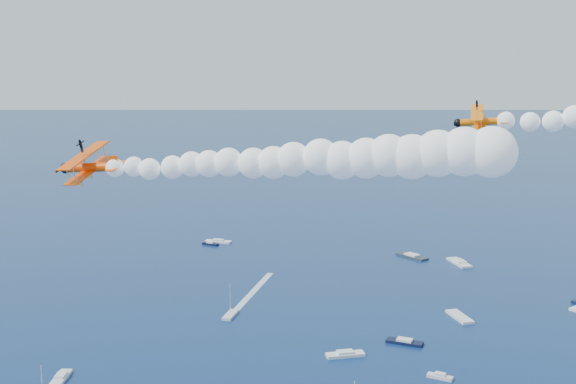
% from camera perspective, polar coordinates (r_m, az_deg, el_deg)
% --- Properties ---
extents(biplane_lead, '(8.00, 9.23, 6.29)m').
position_cam_1_polar(biplane_lead, '(97.16, 14.47, 5.18)').
color(biplane_lead, '#FE6E05').
extents(biplane_trail, '(9.94, 11.70, 8.56)m').
position_cam_1_polar(biplane_trail, '(95.29, -14.71, 1.82)').
color(biplane_trail, '#FF4A05').
extents(smoke_trail_trail, '(50.17, 17.43, 9.06)m').
position_cam_1_polar(smoke_trail_trail, '(84.00, -0.27, 2.37)').
color(smoke_trail_trail, white).
extents(spectator_boats, '(230.71, 162.09, 0.70)m').
position_cam_1_polar(spectator_boats, '(197.11, 12.64, -10.21)').
color(spectator_boats, '#2F343E').
rests_on(spectator_boats, ground).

